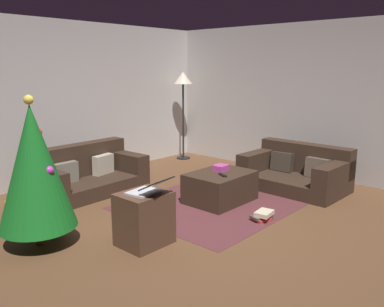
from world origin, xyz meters
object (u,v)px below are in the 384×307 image
couch_left (86,175)px  christmas_tree (34,167)px  ottoman (220,187)px  tv_remote (223,175)px  corner_lamp (183,85)px  side_table (144,219)px  couch_right (297,172)px  gift_box (221,168)px  book_stack (263,216)px  laptop (148,189)px

couch_left → christmas_tree: size_ratio=1.06×
couch_left → ottoman: bearing=117.9°
tv_remote → corner_lamp: bearing=79.3°
corner_lamp → christmas_tree: bearing=-157.3°
couch_left → side_table: couch_left is taller
couch_left → christmas_tree: bearing=39.5°
couch_right → ottoman: 1.40m
gift_box → tv_remote: (-0.20, -0.19, -0.03)m
gift_box → christmas_tree: (-2.49, 0.49, 0.39)m
side_table → gift_box: bearing=10.7°
couch_left → book_stack: size_ratio=5.59×
couch_right → book_stack: bearing=104.3°
gift_box → tv_remote: bearing=-136.3°
couch_left → laptop: 2.23m
couch_left → christmas_tree: christmas_tree is taller
side_table → laptop: laptop is taller
ottoman → side_table: 1.67m
tv_remote → christmas_tree: 2.43m
tv_remote → side_table: 1.55m
christmas_tree → ottoman: bearing=-13.0°
couch_left → corner_lamp: corner_lamp is taller
couch_left → couch_right: couch_left is taller
christmas_tree → gift_box: bearing=-11.2°
ottoman → corner_lamp: 3.09m
gift_box → christmas_tree: size_ratio=0.13×
book_stack → christmas_tree: bearing=147.3°
side_table → laptop: (0.01, -0.07, 0.34)m
laptop → couch_right: bearing=-3.1°
book_stack → ottoman: bearing=75.2°
couch_left → side_table: (-0.64, -2.04, 0.01)m
gift_box → book_stack: (-0.31, -0.91, -0.40)m
gift_box → tv_remote: size_ratio=1.26×
couch_right → tv_remote: (-1.43, 0.36, 0.17)m
ottoman → side_table: side_table is taller
corner_lamp → side_table: bearing=-142.6°
couch_right → ottoman: couch_right is taller
laptop → couch_left: bearing=73.4°
laptop → ottoman: bearing=11.4°
ottoman → tv_remote: size_ratio=5.72×
couch_right → gift_box: bearing=67.0°
corner_lamp → gift_box: bearing=-125.5°
couch_left → tv_remote: (0.90, -1.91, 0.16)m
side_table → couch_right: bearing=-4.4°
couch_right → tv_remote: size_ratio=9.65×
couch_right → christmas_tree: 3.91m
ottoman → corner_lamp: bearing=53.8°
christmas_tree → side_table: christmas_tree is taller
ottoman → laptop: (-1.64, -0.33, 0.42)m
ottoman → christmas_tree: bearing=167.0°
couch_right → ottoman: size_ratio=1.69×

